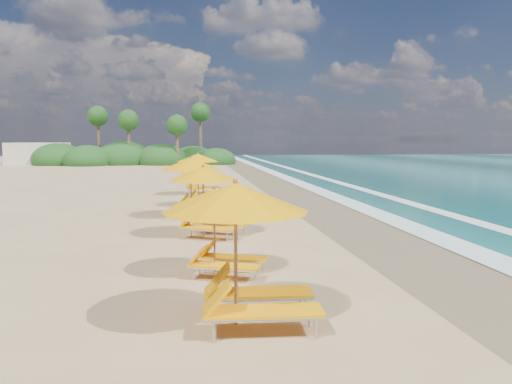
% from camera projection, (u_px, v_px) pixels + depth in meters
% --- Properties ---
extents(ground, '(160.00, 160.00, 0.00)m').
position_uv_depth(ground, '(256.00, 223.00, 18.78)').
color(ground, tan).
rests_on(ground, ground).
extents(wet_sand, '(4.00, 160.00, 0.01)m').
position_uv_depth(wet_sand, '(355.00, 220.00, 19.32)').
color(wet_sand, '#7B6549').
rests_on(wet_sand, ground).
extents(surf_foam, '(4.00, 160.00, 0.01)m').
position_uv_depth(surf_foam, '(419.00, 218.00, 19.68)').
color(surf_foam, white).
rests_on(surf_foam, ground).
extents(station_0, '(2.85, 2.66, 2.56)m').
position_uv_depth(station_0, '(247.00, 244.00, 8.32)').
color(station_0, olive).
rests_on(station_0, ground).
extents(station_1, '(2.72, 2.68, 2.11)m').
position_uv_depth(station_1, '(221.00, 226.00, 11.45)').
color(station_1, olive).
rests_on(station_1, ground).
extents(station_2, '(3.19, 3.19, 2.39)m').
position_uv_depth(station_2, '(208.00, 197.00, 15.99)').
color(station_2, olive).
rests_on(station_2, ground).
extents(station_3, '(2.80, 2.60, 2.54)m').
position_uv_depth(station_3, '(196.00, 183.00, 19.97)').
color(station_3, olive).
rests_on(station_3, ground).
extents(station_4, '(2.31, 2.16, 2.04)m').
position_uv_depth(station_4, '(202.00, 182.00, 23.48)').
color(station_4, olive).
rests_on(station_4, ground).
extents(station_5, '(3.14, 3.07, 2.48)m').
position_uv_depth(station_5, '(201.00, 171.00, 28.16)').
color(station_5, olive).
rests_on(station_5, ground).
extents(treeline, '(25.80, 8.80, 9.74)m').
position_uv_depth(treeline, '(131.00, 157.00, 62.14)').
color(treeline, '#163D14').
rests_on(treeline, ground).
extents(beach_building, '(7.00, 5.00, 2.80)m').
position_uv_depth(beach_building, '(38.00, 153.00, 62.91)').
color(beach_building, beige).
rests_on(beach_building, ground).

